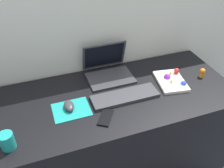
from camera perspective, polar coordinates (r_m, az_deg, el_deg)
name	(u,v)px	position (r m, az deg, el deg)	size (l,w,h in m)	color
back_wall	(91,69)	(1.81, -4.95, 3.46)	(2.82, 0.05, 1.43)	beige
desk	(108,138)	(1.77, -1.04, -12.25)	(1.62, 0.66, 0.74)	black
laptop	(108,68)	(1.68, -1.03, 3.73)	(0.30, 0.27, 0.21)	#333338
keyboard	(125,96)	(1.50, 3.02, -2.84)	(0.41, 0.13, 0.02)	#333338
mousepad	(71,110)	(1.44, -9.31, -5.85)	(0.21, 0.17, 0.00)	teal
mouse	(69,106)	(1.44, -9.88, -4.94)	(0.06, 0.10, 0.03)	#333338
cell_phone	(106,117)	(1.37, -1.49, -7.69)	(0.06, 0.13, 0.01)	black
notebook_pad	(171,81)	(1.67, 13.35, 0.61)	(0.17, 0.24, 0.02)	silver
coffee_mug	(7,141)	(1.31, -22.95, -11.97)	(0.07, 0.07, 0.09)	teal
toy_figurine_blue	(183,84)	(1.65, 16.08, 0.04)	(0.04, 0.04, 0.04)	blue
toy_figurine_yellow	(170,74)	(1.71, 13.24, 2.22)	(0.04, 0.04, 0.04)	yellow
toy_figurine_red	(176,72)	(1.73, 14.56, 2.73)	(0.03, 0.03, 0.06)	red
toy_figurine_lime	(171,83)	(1.64, 13.48, 0.32)	(0.04, 0.04, 0.04)	#8CDB33
toy_figurine_purple	(167,77)	(1.68, 12.57, 1.56)	(0.04, 0.04, 0.05)	purple
toy_figurine_orange	(202,72)	(1.77, 20.01, 2.51)	(0.03, 0.03, 0.06)	orange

